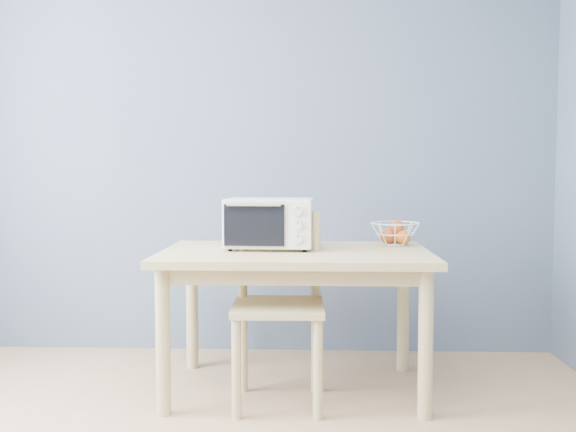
{
  "coord_description": "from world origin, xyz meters",
  "views": [
    {
      "loc": [
        0.47,
        -1.86,
        1.16
      ],
      "look_at": [
        0.34,
        1.48,
        0.93
      ],
      "focal_mm": 40.0,
      "sensor_mm": 36.0,
      "label": 1
    }
  ],
  "objects_px": {
    "fruit_basket": "(395,233)",
    "dining_chair": "(279,310)",
    "toaster_oven": "(266,222)",
    "dining_table": "(295,269)"
  },
  "relations": [
    {
      "from": "dining_table",
      "to": "fruit_basket",
      "type": "bearing_deg",
      "value": 24.63
    },
    {
      "from": "fruit_basket",
      "to": "toaster_oven",
      "type": "bearing_deg",
      "value": -164.16
    },
    {
      "from": "dining_table",
      "to": "dining_chair",
      "type": "bearing_deg",
      "value": -115.52
    },
    {
      "from": "dining_table",
      "to": "dining_chair",
      "type": "distance_m",
      "value": 0.26
    },
    {
      "from": "dining_chair",
      "to": "fruit_basket",
      "type": "bearing_deg",
      "value": 32.23
    },
    {
      "from": "dining_table",
      "to": "toaster_oven",
      "type": "bearing_deg",
      "value": 161.75
    },
    {
      "from": "fruit_basket",
      "to": "dining_chair",
      "type": "height_order",
      "value": "dining_chair"
    },
    {
      "from": "dining_chair",
      "to": "dining_table",
      "type": "bearing_deg",
      "value": 63.06
    },
    {
      "from": "dining_table",
      "to": "toaster_oven",
      "type": "relative_size",
      "value": 2.97
    },
    {
      "from": "toaster_oven",
      "to": "fruit_basket",
      "type": "relative_size",
      "value": 1.53
    }
  ]
}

